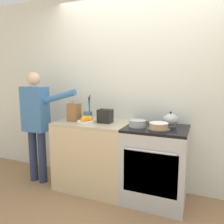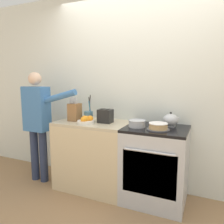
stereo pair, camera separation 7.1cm
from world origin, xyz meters
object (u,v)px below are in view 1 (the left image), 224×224
object	(u,v)px
stove_range	(155,164)
mixing_bowl	(137,123)
tea_kettle	(171,120)
utensil_crock	(88,116)
milk_carton	(73,112)
fruit_bowl	(86,121)
toaster	(105,116)
knife_block	(74,112)
person_baker	(36,118)
layer_cake	(159,126)

from	to	relation	value
stove_range	mixing_bowl	xyz separation A→B (m)	(-0.21, -0.05, 0.49)
stove_range	tea_kettle	bearing A→B (deg)	46.08
utensil_crock	milk_carton	size ratio (longest dim) A/B	1.75
fruit_bowl	stove_range	bearing A→B (deg)	10.01
stove_range	milk_carton	distance (m)	1.33
mixing_bowl	stove_range	bearing A→B (deg)	13.93
stove_range	mixing_bowl	world-z (taller)	mixing_bowl
toaster	knife_block	bearing A→B (deg)	-174.32
tea_kettle	person_baker	distance (m)	1.78
tea_kettle	knife_block	world-z (taller)	knife_block
knife_block	toaster	xyz separation A→B (m)	(0.43, 0.04, -0.03)
stove_range	toaster	xyz separation A→B (m)	(-0.65, 0.02, 0.53)
layer_cake	milk_carton	distance (m)	1.27
knife_block	fruit_bowl	world-z (taller)	knife_block
layer_cake	toaster	distance (m)	0.71
layer_cake	mixing_bowl	size ratio (longest dim) A/B	1.23
knife_block	milk_carton	distance (m)	0.20
layer_cake	person_baker	size ratio (longest dim) A/B	0.16
stove_range	fruit_bowl	distance (m)	0.98
fruit_bowl	milk_carton	world-z (taller)	milk_carton
tea_kettle	milk_carton	bearing A→B (deg)	-179.40
toaster	person_baker	size ratio (longest dim) A/B	0.12
stove_range	person_baker	size ratio (longest dim) A/B	0.58
tea_kettle	person_baker	world-z (taller)	person_baker
tea_kettle	mixing_bowl	world-z (taller)	tea_kettle
fruit_bowl	toaster	world-z (taller)	toaster
utensil_crock	fruit_bowl	world-z (taller)	utensil_crock
fruit_bowl	mixing_bowl	bearing A→B (deg)	8.65
mixing_bowl	milk_carton	bearing A→B (deg)	169.67
knife_block	utensil_crock	world-z (taller)	utensil_crock
milk_carton	stove_range	bearing A→B (deg)	-6.05
stove_range	tea_kettle	size ratio (longest dim) A/B	4.23
mixing_bowl	layer_cake	bearing A→B (deg)	-9.10
person_baker	utensil_crock	bearing A→B (deg)	23.46
toaster	utensil_crock	bearing A→B (deg)	177.91
tea_kettle	mixing_bowl	distance (m)	0.40
toaster	mixing_bowl	bearing A→B (deg)	-8.93
mixing_bowl	milk_carton	distance (m)	1.01
tea_kettle	milk_carton	size ratio (longest dim) A/B	1.08
knife_block	person_baker	distance (m)	0.55
layer_cake	mixing_bowl	world-z (taller)	mixing_bowl
tea_kettle	mixing_bowl	bearing A→B (deg)	-150.91
person_baker	mixing_bowl	bearing A→B (deg)	13.63
utensil_crock	milk_carton	world-z (taller)	utensil_crock
layer_cake	person_baker	world-z (taller)	person_baker
mixing_bowl	toaster	bearing A→B (deg)	171.07
layer_cake	person_baker	distance (m)	1.66
stove_range	layer_cake	distance (m)	0.49
toaster	fruit_bowl	bearing A→B (deg)	-138.48
fruit_bowl	toaster	distance (m)	0.25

